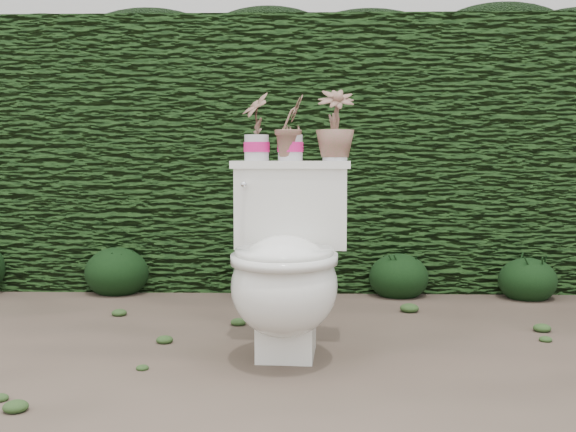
{
  "coord_description": "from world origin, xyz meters",
  "views": [
    {
      "loc": [
        0.3,
        -3.03,
        0.8
      ],
      "look_at": [
        0.21,
        -0.07,
        0.55
      ],
      "focal_mm": 45.0,
      "sensor_mm": 36.0,
      "label": 1
    }
  ],
  "objects_px": {
    "potted_plant_left": "(257,128)",
    "potted_plant_center": "(290,129)",
    "toilet": "(286,268)",
    "potted_plant_right": "(335,127)"
  },
  "relations": [
    {
      "from": "potted_plant_left",
      "to": "potted_plant_center",
      "type": "relative_size",
      "value": 1.04
    },
    {
      "from": "potted_plant_left",
      "to": "potted_plant_center",
      "type": "xyz_separation_m",
      "value": [
        0.14,
        -0.01,
        -0.01
      ]
    },
    {
      "from": "potted_plant_left",
      "to": "toilet",
      "type": "bearing_deg",
      "value": 1.27
    },
    {
      "from": "potted_plant_right",
      "to": "toilet",
      "type": "bearing_deg",
      "value": -135.85
    },
    {
      "from": "potted_plant_right",
      "to": "potted_plant_center",
      "type": "bearing_deg",
      "value": 171.54
    },
    {
      "from": "toilet",
      "to": "potted_plant_left",
      "type": "height_order",
      "value": "potted_plant_left"
    },
    {
      "from": "toilet",
      "to": "potted_plant_left",
      "type": "bearing_deg",
      "value": 121.78
    },
    {
      "from": "toilet",
      "to": "potted_plant_right",
      "type": "relative_size",
      "value": 2.71
    },
    {
      "from": "potted_plant_center",
      "to": "potted_plant_right",
      "type": "bearing_deg",
      "value": -60.58
    },
    {
      "from": "toilet",
      "to": "potted_plant_right",
      "type": "bearing_deg",
      "value": 52.6
    }
  ]
}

